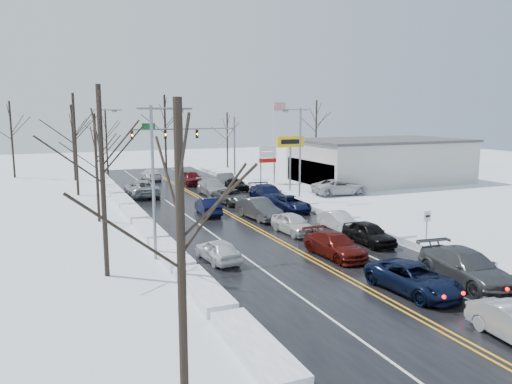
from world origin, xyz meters
name	(u,v)px	position (x,y,z in m)	size (l,w,h in m)	color
ground	(261,231)	(0.00, 0.00, 0.00)	(160.00, 160.00, 0.00)	white
road_surface	(250,225)	(0.00, 2.00, 0.01)	(14.00, 84.00, 0.01)	black
snow_bank_left	(151,235)	(-7.60, 2.00, 0.00)	(1.46, 72.00, 0.50)	white
snow_bank_right	(335,217)	(7.60, 2.00, 0.00)	(1.46, 72.00, 0.50)	white
traffic_signal_mast	(197,137)	(3.45, 27.99, 5.48)	(13.28, 0.39, 8.00)	slate
tires_plus_sign	(290,145)	(10.50, 15.99, 4.99)	(3.20, 0.34, 6.00)	slate
used_vehicles_sign	(268,156)	(10.50, 22.00, 3.32)	(2.20, 0.22, 4.65)	slate
speed_limit_sign	(427,222)	(8.20, -8.00, 1.63)	(0.55, 0.09, 2.35)	slate
flagpole	(275,131)	(15.17, 30.00, 5.93)	(1.87, 1.20, 10.00)	silver
dealership_building	(380,160)	(23.98, 18.00, 2.66)	(20.40, 12.40, 5.30)	beige
streetlight_ne	(298,147)	(8.30, 10.00, 5.31)	(3.20, 0.25, 9.00)	slate
streetlight_sw	(156,170)	(-8.30, -4.00, 5.31)	(3.20, 0.25, 9.00)	slate
streetlight_nw	(103,142)	(-8.30, 24.00, 5.31)	(3.20, 0.25, 9.00)	slate
tree_left_a	(180,203)	(-11.00, -20.00, 6.29)	(3.60, 3.60, 9.00)	#2D231C
tree_left_b	(101,144)	(-11.50, -6.00, 6.99)	(4.00, 4.00, 10.00)	#2D231C
tree_left_c	(96,147)	(-10.50, 8.00, 5.94)	(3.40, 3.40, 8.50)	#2D231C
tree_left_d	(74,124)	(-11.20, 22.00, 7.33)	(4.20, 4.20, 10.50)	#2D231C
tree_left_e	(72,128)	(-10.80, 34.00, 6.64)	(3.80, 3.80, 9.50)	#2D231C
tree_far_a	(11,124)	(-18.00, 40.00, 6.99)	(4.00, 4.00, 10.00)	#2D231C
tree_far_b	(106,128)	(-6.00, 41.00, 6.29)	(3.60, 3.60, 9.00)	#2D231C
tree_far_c	(165,118)	(2.00, 39.00, 7.68)	(4.40, 4.40, 11.00)	#2D231C
tree_far_d	(227,129)	(12.00, 40.50, 5.94)	(3.40, 3.40, 8.50)	#2D231C
tree_far_e	(316,119)	(28.00, 41.00, 7.33)	(4.20, 4.20, 10.50)	#2D231C
queued_car_2	(413,292)	(1.82, -14.33, 0.00)	(2.35, 5.09, 1.41)	black
queued_car_3	(335,256)	(1.56, -7.66, 0.00)	(2.00, 4.91, 1.43)	#4A0D09
queued_car_4	(293,233)	(1.87, -1.55, 0.00)	(1.72, 4.28, 1.46)	silver
queued_car_5	(259,219)	(1.55, 3.87, 0.00)	(1.76, 5.05, 1.66)	#3A3C3F
queued_car_6	(232,204)	(1.84, 11.06, 0.00)	(2.27, 4.93, 1.37)	#3A3C3E
queued_car_7	(213,195)	(1.78, 16.59, 0.00)	(2.31, 5.67, 1.65)	#97989E
queued_car_8	(192,185)	(1.74, 24.62, 0.00)	(1.95, 4.86, 1.65)	#47090F
queued_car_11	(465,283)	(5.13, -14.35, 0.00)	(2.37, 5.84, 1.69)	#3D4042
queued_car_12	(369,244)	(5.13, -6.08, 0.00)	(1.73, 4.31, 1.47)	black
queued_car_13	(338,230)	(5.45, -1.90, 0.00)	(1.41, 4.04, 1.33)	silver
queued_car_14	(291,211)	(5.42, 5.83, 0.00)	(2.20, 4.77, 1.32)	black
queued_car_15	(268,202)	(5.29, 10.36, 0.00)	(2.35, 5.79, 1.68)	black
queued_car_16	(237,190)	(5.20, 18.63, 0.00)	(1.59, 3.96, 1.35)	black
queued_car_17	(227,186)	(5.31, 22.17, 0.00)	(1.55, 4.46, 1.47)	#46494C
oncoming_car_0	(208,214)	(-1.71, 7.20, 0.00)	(1.54, 4.43, 1.46)	black
oncoming_car_1	(142,196)	(-5.23, 18.75, 0.00)	(2.80, 6.07, 1.69)	#919498
oncoming_car_2	(151,180)	(-1.90, 30.75, 0.00)	(1.97, 4.84, 1.40)	white
oncoming_car_3	(218,261)	(-5.24, -5.83, 0.00)	(1.58, 3.93, 1.34)	silver
parked_car_0	(340,195)	(14.10, 11.52, 0.00)	(2.72, 5.90, 1.64)	#BCBCBE
parked_car_1	(334,186)	(17.00, 17.33, 0.00)	(2.27, 5.59, 1.62)	#430B09
parked_car_2	(303,182)	(15.16, 21.71, 0.00)	(1.74, 4.32, 1.47)	#BDBDBF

